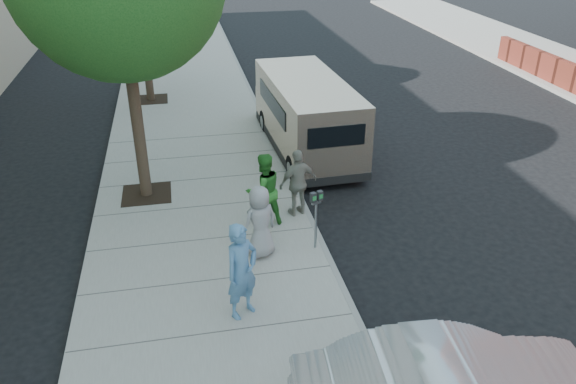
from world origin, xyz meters
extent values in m
plane|color=black|center=(0.00, 0.00, 0.00)|extent=(120.00, 120.00, 0.00)
cube|color=gray|center=(-1.00, 0.00, 0.07)|extent=(5.00, 60.00, 0.15)
cube|color=gray|center=(1.44, 0.00, 0.07)|extent=(0.12, 60.00, 0.16)
cube|color=black|center=(-2.30, 2.40, 0.15)|extent=(1.20, 1.20, 0.01)
cylinder|color=#38281E|center=(-2.30, 2.40, 2.13)|extent=(0.28, 0.28, 3.96)
cube|color=black|center=(-2.30, 10.00, 0.15)|extent=(1.20, 1.20, 0.01)
cylinder|color=#38281E|center=(-2.30, 10.00, 1.91)|extent=(0.28, 0.28, 3.52)
cylinder|color=gray|center=(1.25, -0.78, 0.67)|extent=(0.05, 0.05, 1.05)
cube|color=gray|center=(1.25, -0.78, 1.24)|extent=(0.21, 0.12, 0.07)
cube|color=#2D2D30|center=(1.17, -0.81, 1.37)|extent=(0.14, 0.13, 0.21)
cube|color=#2D2D30|center=(1.33, -0.75, 1.37)|extent=(0.14, 0.13, 0.21)
cube|color=beige|center=(2.30, 4.53, 1.19)|extent=(2.19, 5.41, 1.97)
cube|color=beige|center=(2.18, 7.44, 0.70)|extent=(1.84, 0.62, 0.84)
cube|color=black|center=(2.41, 1.86, 1.53)|extent=(1.48, 0.08, 0.54)
cylinder|color=black|center=(1.36, 6.26, 0.38)|extent=(0.29, 0.76, 0.75)
cylinder|color=black|center=(3.10, 6.33, 0.38)|extent=(0.29, 0.76, 0.75)
cylinder|color=black|center=(1.51, 2.63, 0.38)|extent=(0.29, 0.76, 0.75)
cylinder|color=black|center=(3.25, 2.70, 0.38)|extent=(0.29, 0.76, 0.75)
imported|color=#5080AB|center=(-0.51, -2.59, 1.05)|extent=(0.79, 0.73, 1.81)
imported|color=#2D7F29|center=(0.35, 0.38, 1.01)|extent=(1.00, 0.89, 1.72)
imported|color=gray|center=(0.08, -0.82, 0.93)|extent=(0.90, 0.76, 1.56)
imported|color=gray|center=(1.20, 0.70, 0.95)|extent=(1.01, 0.65, 1.61)
camera|label=1|loc=(-1.29, -10.45, 6.70)|focal=35.00mm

